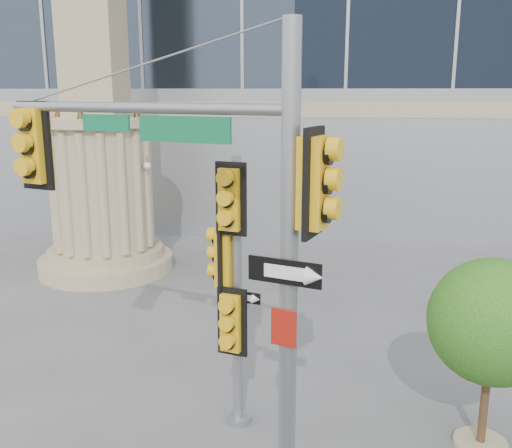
# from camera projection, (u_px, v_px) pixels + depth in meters

# --- Properties ---
(ground) EXTENTS (120.00, 120.00, 0.00)m
(ground) POSITION_uv_depth(u_px,v_px,m) (252.00, 438.00, 9.93)
(ground) COLOR #545456
(ground) RESTS_ON ground
(monument) EXTENTS (4.40, 4.40, 16.60)m
(monument) POSITION_uv_depth(u_px,v_px,m) (97.00, 104.00, 18.03)
(monument) COLOR tan
(monument) RESTS_ON ground
(main_signal_pole) EXTENTS (5.07, 2.15, 6.80)m
(main_signal_pole) POSITION_uv_depth(u_px,v_px,m) (209.00, 214.00, 8.03)
(main_signal_pole) COLOR slate
(main_signal_pole) RESTS_ON ground
(secondary_signal_pole) EXTENTS (0.84, 0.76, 4.86)m
(secondary_signal_pole) POSITION_uv_depth(u_px,v_px,m) (232.00, 274.00, 9.70)
(secondary_signal_pole) COLOR slate
(secondary_signal_pole) RESTS_ON ground
(street_tree) EXTENTS (2.12, 2.07, 3.31)m
(street_tree) POSITION_uv_depth(u_px,v_px,m) (494.00, 327.00, 9.23)
(street_tree) COLOR tan
(street_tree) RESTS_ON ground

